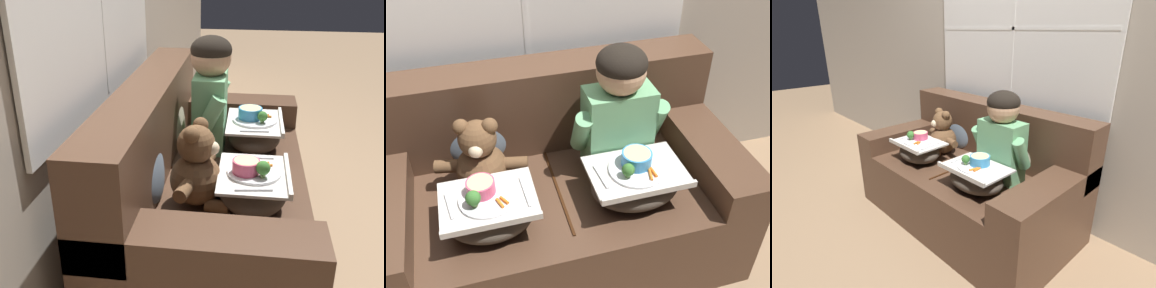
# 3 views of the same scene
# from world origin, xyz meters

# --- Properties ---
(ground_plane) EXTENTS (14.00, 14.00, 0.00)m
(ground_plane) POSITION_xyz_m (0.00, 0.00, 0.00)
(ground_plane) COLOR #8E7051
(wall_back_with_window) EXTENTS (8.00, 0.08, 2.60)m
(wall_back_with_window) POSITION_xyz_m (0.00, 0.56, 1.31)
(wall_back_with_window) COLOR #A89E8E
(wall_back_with_window) RESTS_ON ground_plane
(couch) EXTENTS (1.66, 0.87, 0.88)m
(couch) POSITION_xyz_m (0.00, 0.06, 0.33)
(couch) COLOR #4C3323
(couch) RESTS_ON ground_plane
(throw_pillow_behind_child) EXTENTS (0.34, 0.17, 0.36)m
(throw_pillow_behind_child) POSITION_xyz_m (0.31, 0.25, 0.62)
(throw_pillow_behind_child) COLOR #C1B293
(throw_pillow_behind_child) RESTS_ON couch
(throw_pillow_behind_teddy) EXTENTS (0.34, 0.16, 0.35)m
(throw_pillow_behind_teddy) POSITION_xyz_m (-0.31, 0.25, 0.62)
(throw_pillow_behind_teddy) COLOR slate
(throw_pillow_behind_teddy) RESTS_ON couch
(child_figure) EXTENTS (0.42, 0.21, 0.60)m
(child_figure) POSITION_xyz_m (0.31, 0.05, 0.79)
(child_figure) COLOR #66A370
(child_figure) RESTS_ON couch
(teddy_bear) EXTENTS (0.40, 0.28, 0.37)m
(teddy_bear) POSITION_xyz_m (-0.31, 0.05, 0.61)
(teddy_bear) COLOR brown
(teddy_bear) RESTS_ON couch
(lap_tray_child) EXTENTS (0.40, 0.29, 0.23)m
(lap_tray_child) POSITION_xyz_m (0.31, -0.19, 0.55)
(lap_tray_child) COLOR #473D33
(lap_tray_child) RESTS_ON child_figure
(lap_tray_teddy) EXTENTS (0.37, 0.29, 0.24)m
(lap_tray_teddy) POSITION_xyz_m (-0.31, -0.19, 0.54)
(lap_tray_teddy) COLOR #473D33
(lap_tray_teddy) RESTS_ON teddy_bear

